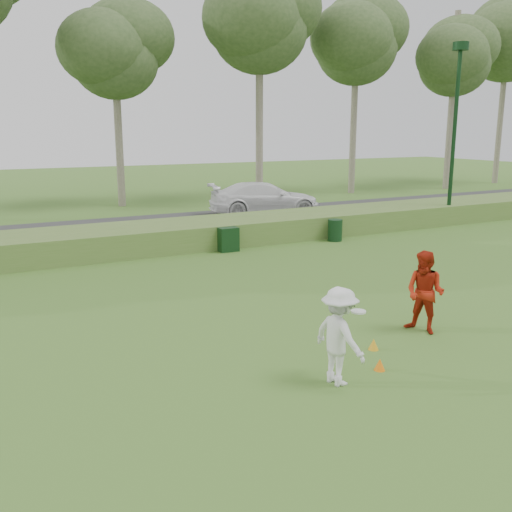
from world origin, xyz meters
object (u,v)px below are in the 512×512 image
trash_bin (335,230)px  utility_cabinet (228,239)px  player_white (339,336)px  cone_orange (380,364)px  lamp_post (457,102)px  cone_yellow (374,344)px  player_red (425,292)px  car_right (265,198)px

trash_bin → utility_cabinet: bearing=177.7°
player_white → cone_orange: bearing=-93.0°
lamp_post → cone_orange: lamp_post is taller
cone_yellow → player_red: bearing=10.5°
player_white → utility_cabinet: player_white is taller
cone_yellow → trash_bin: (6.08, 9.87, 0.32)m
player_red → car_right: bearing=142.7°
trash_bin → cone_yellow: bearing=-121.6°
trash_bin → player_white: bearing=-125.3°
player_white → cone_yellow: (1.58, 0.94, -0.77)m
player_red → trash_bin: bearing=135.0°
player_white → trash_bin: 13.26m
player_white → trash_bin: player_white is taller
cone_orange → trash_bin: size_ratio=0.27×
cone_orange → cone_yellow: (0.56, 0.86, 0.00)m
player_red → cone_orange: player_red is taller
cone_yellow → trash_bin: size_ratio=0.27×
player_white → utility_cabinet: size_ratio=1.99×
lamp_post → car_right: lamp_post is taller
lamp_post → car_right: bearing=135.2°
utility_cabinet → car_right: size_ratio=0.16×
lamp_post → player_white: 19.49m
utility_cabinet → trash_bin: utility_cabinet is taller
player_red → cone_yellow: (-1.64, -0.31, -0.80)m
player_white → trash_bin: size_ratio=2.04×
player_red → car_right: player_red is taller
cone_yellow → car_right: (6.84, 17.16, 0.77)m
cone_yellow → cone_orange: bearing=-122.8°
lamp_post → car_right: 10.20m
utility_cabinet → lamp_post: bearing=5.3°
lamp_post → player_red: (-11.63, -10.47, -4.67)m
lamp_post → player_white: bearing=-141.7°
player_red → cone_yellow: 1.85m
lamp_post → trash_bin: lamp_post is taller
car_right → trash_bin: bearing=-171.1°
player_white → car_right: player_white is taller
player_red → car_right: size_ratio=0.32×
car_right → player_red: bearing=177.7°
player_red → cone_orange: size_ratio=8.00×
lamp_post → cone_yellow: (-13.26, -10.78, -5.48)m
trash_bin → lamp_post: bearing=7.2°
car_right → utility_cabinet: bearing=157.6°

